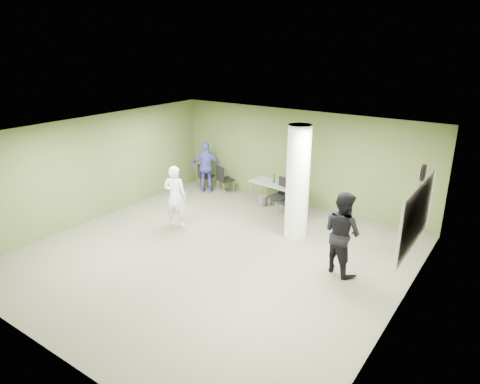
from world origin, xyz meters
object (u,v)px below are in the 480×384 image
Objects in this scene: folding_table at (275,185)px; woman_white at (175,197)px; man_black at (342,233)px; man_blue at (207,167)px; chair_back_left at (205,175)px.

folding_table is 0.98× the size of woman_white.
man_blue is (-5.50, 2.35, -0.07)m from man_black.
chair_back_left is 0.38m from man_blue.
folding_table is 3.04m from woman_white.
chair_back_left is (-2.64, 0.02, -0.17)m from folding_table.
man_black is at bearing 140.31° from chair_back_left.
folding_table is 2.47m from man_blue.
chair_back_left is 0.54× the size of woman_white.
woman_white is at bearing 26.01° from man_black.
man_black is (4.45, 0.22, 0.07)m from woman_white.
man_blue is (-1.05, 2.57, 0.00)m from woman_white.
man_blue is at bearing -90.61° from woman_white.
folding_table is 0.98× the size of man_blue.
man_black reaches higher than folding_table.
woman_white reaches higher than folding_table.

